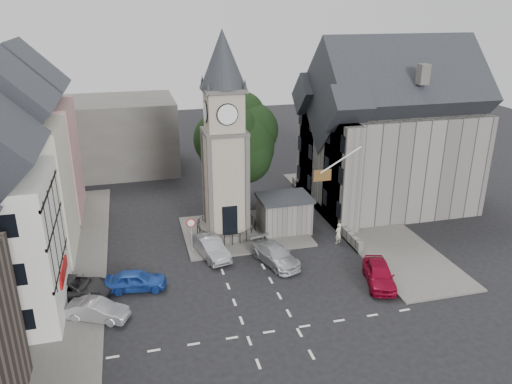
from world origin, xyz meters
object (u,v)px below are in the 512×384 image
object	(u,v)px
car_west_blue	(136,280)
clock_tower	(224,139)
stone_shelter	(284,213)
pedestrian	(338,233)
car_east_red	(379,274)

from	to	relation	value
car_west_blue	clock_tower	bearing A→B (deg)	-39.82
stone_shelter	pedestrian	distance (m)	4.86
clock_tower	stone_shelter	xyz separation A→B (m)	(4.80, -0.49, -6.57)
car_east_red	car_west_blue	bearing A→B (deg)	-175.69
car_east_red	pedestrian	distance (m)	6.37
pedestrian	stone_shelter	bearing A→B (deg)	-69.02
clock_tower	car_east_red	bearing A→B (deg)	-50.23
car_west_blue	car_east_red	distance (m)	16.36
pedestrian	clock_tower	bearing A→B (deg)	-49.76
stone_shelter	car_west_blue	bearing A→B (deg)	-152.85
car_west_blue	pedestrian	world-z (taller)	pedestrian
pedestrian	car_east_red	bearing A→B (deg)	67.59
car_west_blue	car_east_red	world-z (taller)	car_east_red
car_east_red	stone_shelter	bearing A→B (deg)	127.19
stone_shelter	car_west_blue	distance (m)	13.85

